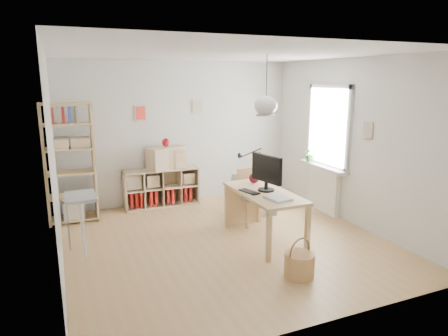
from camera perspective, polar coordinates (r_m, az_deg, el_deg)
name	(u,v)px	position (r m, az deg, el deg)	size (l,w,h in m)	color
ground	(226,241)	(6.05, 0.23, -10.41)	(4.50, 4.50, 0.00)	tan
room_shell	(266,106)	(5.68, 6.03, 8.85)	(4.50, 4.50, 4.50)	silver
window_unit	(329,126)	(7.27, 14.76, 5.77)	(0.07, 1.16, 1.46)	white
radiator	(324,190)	(7.46, 14.05, -3.03)	(0.10, 0.80, 0.80)	white
windowsill	(323,167)	(7.33, 13.92, 0.16)	(0.22, 1.20, 0.06)	silver
desk	(264,198)	(5.93, 5.72, -4.23)	(0.70, 1.50, 0.75)	tan
cube_shelf	(160,190)	(7.69, -9.13, -3.13)	(1.40, 0.38, 0.72)	beige
tall_bookshelf	(69,158)	(7.04, -21.25, 1.30)	(0.80, 0.38, 2.00)	tan
side_table	(76,209)	(5.73, -20.41, -5.46)	(0.40, 0.55, 0.85)	gray
chair	(252,192)	(6.66, 4.08, -3.50)	(0.48, 0.48, 0.91)	gray
wicker_basket	(299,264)	(5.08, 10.72, -13.33)	(0.37, 0.37, 0.51)	#9C6D46
storage_chest	(254,200)	(7.22, 4.33, -4.65)	(0.71, 0.79, 0.69)	silver
monitor	(266,171)	(5.88, 6.09, -0.40)	(0.25, 0.61, 0.54)	black
keyboard	(249,192)	(5.84, 3.61, -3.40)	(0.13, 0.35, 0.02)	black
task_lamp	(249,161)	(6.36, 3.54, 0.99)	(0.46, 0.17, 0.49)	black
yarn_ball	(254,178)	(6.33, 4.30, -1.47)	(0.16, 0.16, 0.16)	#520B1C
paper_tray	(278,198)	(5.54, 7.72, -4.30)	(0.27, 0.34, 0.03)	silver
drawer_chest	(166,158)	(7.53, -8.27, 1.48)	(0.72, 0.33, 0.41)	beige
red_vase	(166,142)	(7.48, -8.34, 3.63)	(0.13, 0.13, 0.16)	maroon
potted_plant	(311,154)	(7.56, 12.29, 1.98)	(0.26, 0.23, 0.29)	#246024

